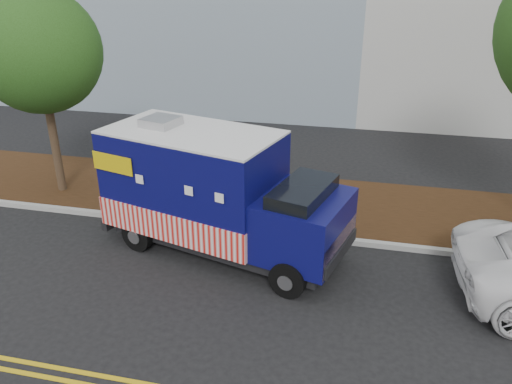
# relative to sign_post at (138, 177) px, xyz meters

# --- Properties ---
(ground) EXTENTS (120.00, 120.00, 0.00)m
(ground) POSITION_rel_sign_post_xyz_m (3.98, -1.84, -1.20)
(ground) COLOR black
(ground) RESTS_ON ground
(curb) EXTENTS (120.00, 0.18, 0.15)m
(curb) POSITION_rel_sign_post_xyz_m (3.98, -0.44, -1.12)
(curb) COLOR #9E9E99
(curb) RESTS_ON ground
(mulch_strip) EXTENTS (120.00, 4.00, 0.15)m
(mulch_strip) POSITION_rel_sign_post_xyz_m (3.98, 1.66, -1.12)
(mulch_strip) COLOR black
(mulch_strip) RESTS_ON ground
(tree_a) EXTENTS (3.67, 3.67, 6.42)m
(tree_a) POSITION_rel_sign_post_xyz_m (-3.14, 0.80, 3.37)
(tree_a) COLOR #38281C
(tree_a) RESTS_ON ground
(sign_post) EXTENTS (0.06, 0.06, 2.40)m
(sign_post) POSITION_rel_sign_post_xyz_m (0.00, 0.00, 0.00)
(sign_post) COLOR #473828
(sign_post) RESTS_ON ground
(food_truck) EXTENTS (6.75, 3.90, 3.36)m
(food_truck) POSITION_rel_sign_post_xyz_m (2.75, -1.38, 0.32)
(food_truck) COLOR black
(food_truck) RESTS_ON ground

